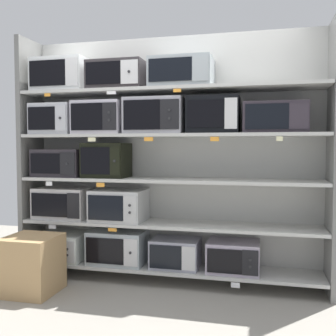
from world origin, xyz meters
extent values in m
cube|color=gray|center=(0.00, -1.00, -0.01)|extent=(6.87, 6.00, 0.02)
cube|color=#B2B2AD|center=(0.00, 0.23, 1.20)|extent=(3.07, 0.04, 2.40)
cube|color=slate|center=(-1.47, 0.00, 1.20)|extent=(0.05, 0.43, 2.40)
cube|color=slate|center=(1.47, 0.00, 1.20)|extent=(0.05, 0.43, 2.40)
cube|color=beige|center=(0.00, 0.00, 0.14)|extent=(2.87, 0.43, 0.03)
cube|color=silver|center=(-1.12, 0.00, 0.29)|extent=(0.51, 0.41, 0.27)
cube|color=black|center=(-1.19, -0.21, 0.29)|extent=(0.33, 0.01, 0.19)
cube|color=silver|center=(-0.95, -0.21, 0.29)|extent=(0.15, 0.01, 0.21)
cylinder|color=#262628|center=(-0.95, -0.22, 0.26)|extent=(0.02, 0.01, 0.02)
cylinder|color=#262628|center=(-0.95, -0.22, 0.32)|extent=(0.02, 0.01, 0.02)
cube|color=#9DA7AC|center=(-0.51, 0.00, 0.31)|extent=(0.55, 0.37, 0.32)
cube|color=black|center=(-0.57, -0.19, 0.31)|extent=(0.38, 0.01, 0.24)
cube|color=silver|center=(-0.31, -0.19, 0.31)|extent=(0.14, 0.01, 0.26)
cylinder|color=#262628|center=(-0.31, -0.20, 0.31)|extent=(0.02, 0.01, 0.02)
cube|color=#999AAA|center=(0.08, 0.00, 0.29)|extent=(0.46, 0.33, 0.27)
cube|color=black|center=(0.02, -0.17, 0.29)|extent=(0.30, 0.01, 0.22)
cube|color=silver|center=(0.23, -0.17, 0.29)|extent=(0.12, 0.01, 0.22)
cube|color=#A49AAD|center=(0.62, 0.00, 0.29)|extent=(0.48, 0.37, 0.28)
cube|color=black|center=(0.56, -0.19, 0.29)|extent=(0.31, 0.01, 0.22)
cube|color=black|center=(0.78, -0.19, 0.29)|extent=(0.14, 0.01, 0.22)
cylinder|color=#262628|center=(0.78, -0.20, 0.26)|extent=(0.02, 0.01, 0.02)
cylinder|color=#262628|center=(0.78, -0.20, 0.32)|extent=(0.02, 0.01, 0.02)
cube|color=white|center=(0.66, -0.22, 0.09)|extent=(0.08, 0.00, 0.05)
cube|color=beige|center=(0.00, 0.00, 0.56)|extent=(2.87, 0.43, 0.03)
cube|color=#BDB9B9|center=(-1.10, 0.00, 0.73)|extent=(0.55, 0.34, 0.31)
cube|color=black|center=(-1.16, -0.18, 0.73)|extent=(0.39, 0.01, 0.23)
cube|color=black|center=(-0.90, -0.18, 0.73)|extent=(0.13, 0.01, 0.25)
cube|color=#B9BABA|center=(-0.50, 0.00, 0.73)|extent=(0.51, 0.40, 0.31)
cube|color=black|center=(-0.55, -0.21, 0.73)|extent=(0.35, 0.01, 0.24)
cube|color=#B9BABA|center=(-0.31, -0.21, 0.73)|extent=(0.13, 0.01, 0.24)
cylinder|color=#262628|center=(-0.31, -0.22, 0.70)|extent=(0.02, 0.01, 0.02)
cylinder|color=#262628|center=(-0.31, -0.22, 0.76)|extent=(0.02, 0.01, 0.02)
cube|color=white|center=(-1.11, -0.22, 0.52)|extent=(0.08, 0.00, 0.04)
cube|color=orange|center=(-0.48, -0.22, 0.53)|extent=(0.09, 0.00, 0.03)
cube|color=beige|center=(0.00, 0.00, 0.99)|extent=(2.87, 0.43, 0.03)
cube|color=#2C272D|center=(-1.12, 0.00, 1.14)|extent=(0.51, 0.34, 0.28)
cube|color=black|center=(-1.20, -0.18, 1.14)|extent=(0.32, 0.01, 0.20)
cube|color=black|center=(-0.96, -0.17, 1.14)|extent=(0.16, 0.01, 0.22)
cylinder|color=#262628|center=(-0.96, -0.18, 1.14)|extent=(0.02, 0.01, 0.02)
cube|color=black|center=(-0.63, 0.00, 1.17)|extent=(0.42, 0.34, 0.34)
cube|color=black|center=(-0.67, -0.17, 1.17)|extent=(0.30, 0.01, 0.26)
cube|color=black|center=(-0.47, -0.17, 1.17)|extent=(0.10, 0.01, 0.27)
cylinder|color=#262628|center=(-0.47, -0.18, 1.17)|extent=(0.02, 0.01, 0.02)
cube|color=white|center=(-1.14, -0.22, 0.95)|extent=(0.07, 0.00, 0.04)
cube|color=orange|center=(-0.60, -0.22, 0.95)|extent=(0.08, 0.00, 0.04)
cube|color=beige|center=(0.00, 0.00, 1.41)|extent=(2.87, 0.43, 0.03)
cube|color=#B7B9C0|center=(-1.16, 0.00, 1.58)|extent=(0.43, 0.39, 0.31)
cube|color=black|center=(-1.21, -0.20, 1.58)|extent=(0.29, 0.01, 0.22)
cube|color=#B7B9C0|center=(-1.01, -0.20, 1.58)|extent=(0.11, 0.01, 0.24)
cylinder|color=#262628|center=(-1.01, -0.21, 1.58)|extent=(0.02, 0.01, 0.02)
cube|color=#B9B5C2|center=(-0.67, 0.00, 1.59)|extent=(0.48, 0.42, 0.32)
cube|color=black|center=(-0.73, -0.22, 1.59)|extent=(0.32, 0.01, 0.25)
cube|color=black|center=(-0.51, -0.21, 1.59)|extent=(0.13, 0.01, 0.25)
cylinder|color=#262628|center=(-0.51, -0.22, 1.55)|extent=(0.02, 0.01, 0.02)
cylinder|color=#262628|center=(-0.51, -0.22, 1.62)|extent=(0.02, 0.01, 0.02)
cube|color=#A19FA9|center=(-0.12, 0.00, 1.60)|extent=(0.55, 0.40, 0.34)
cube|color=black|center=(-0.20, -0.20, 1.60)|extent=(0.35, 0.01, 0.27)
cube|color=black|center=(0.06, -0.20, 1.60)|extent=(0.17, 0.01, 0.27)
cylinder|color=#262628|center=(0.06, -0.21, 1.56)|extent=(0.02, 0.01, 0.02)
cylinder|color=#262628|center=(0.06, -0.21, 1.63)|extent=(0.02, 0.01, 0.02)
cube|color=black|center=(0.43, 0.00, 1.60)|extent=(0.47, 0.32, 0.34)
cube|color=black|center=(0.38, -0.17, 1.60)|extent=(0.33, 0.01, 0.24)
cube|color=silver|center=(0.60, -0.17, 1.60)|extent=(0.11, 0.01, 0.27)
cube|color=#302A32|center=(0.98, 0.00, 1.56)|extent=(0.55, 0.33, 0.27)
cube|color=black|center=(0.91, -0.17, 1.56)|extent=(0.36, 0.01, 0.22)
cube|color=#302A32|center=(1.17, -0.17, 1.56)|extent=(0.16, 0.01, 0.22)
cube|color=beige|center=(-0.68, -0.22, 1.37)|extent=(0.08, 0.00, 0.04)
cube|color=orange|center=(-0.13, -0.22, 1.37)|extent=(0.08, 0.00, 0.04)
cube|color=orange|center=(0.47, -0.22, 1.37)|extent=(0.08, 0.00, 0.04)
cube|color=beige|center=(1.01, -0.22, 1.37)|extent=(0.05, 0.00, 0.04)
cube|color=beige|center=(0.00, 0.00, 1.84)|extent=(2.87, 0.43, 0.03)
cube|color=silver|center=(-1.10, 0.00, 2.02)|extent=(0.55, 0.33, 0.33)
cube|color=black|center=(-1.16, -0.17, 2.02)|extent=(0.39, 0.01, 0.25)
cube|color=silver|center=(-0.91, -0.17, 2.02)|extent=(0.13, 0.01, 0.27)
cube|color=#302C2F|center=(-0.49, 0.00, 1.99)|extent=(0.54, 0.41, 0.27)
cube|color=black|center=(-0.57, -0.21, 1.99)|extent=(0.35, 0.01, 0.21)
cube|color=silver|center=(-0.31, -0.21, 1.99)|extent=(0.16, 0.01, 0.22)
cylinder|color=#262628|center=(-0.31, -0.22, 1.99)|extent=(0.02, 0.01, 0.02)
cube|color=#99A3A7|center=(0.14, 0.00, 1.99)|extent=(0.57, 0.41, 0.27)
cube|color=black|center=(0.07, -0.21, 1.99)|extent=(0.40, 0.01, 0.20)
cube|color=#99A3A7|center=(0.34, -0.21, 1.99)|extent=(0.14, 0.01, 0.22)
cube|color=orange|center=(-1.14, -0.22, 1.80)|extent=(0.06, 0.00, 0.03)
cube|color=white|center=(-0.48, -0.22, 1.80)|extent=(0.09, 0.00, 0.03)
cube|color=orange|center=(0.14, -0.22, 1.80)|extent=(0.07, 0.00, 0.03)
cube|color=tan|center=(-1.12, -0.56, 0.26)|extent=(0.44, 0.44, 0.51)
camera|label=1|loc=(0.88, -3.63, 1.31)|focal=41.97mm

